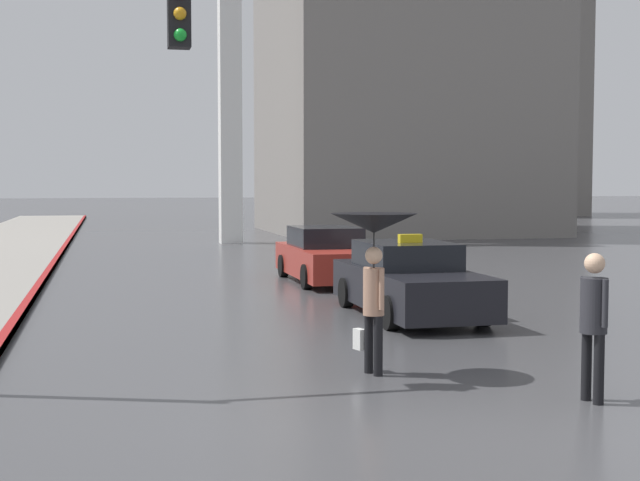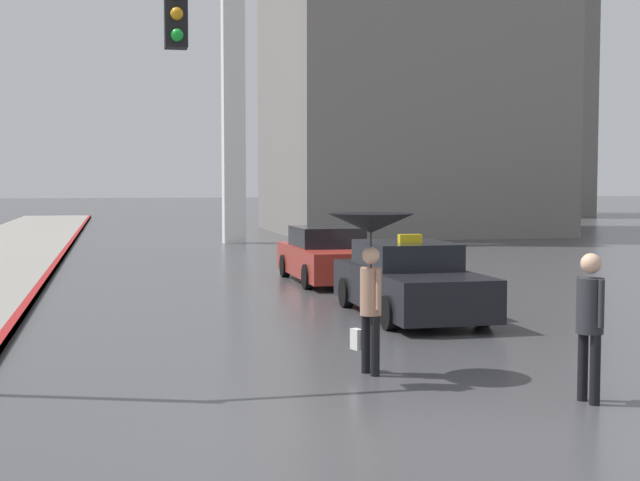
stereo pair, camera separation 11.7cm
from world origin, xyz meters
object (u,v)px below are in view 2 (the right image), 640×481
(pedestrian_with_umbrella, at_px, (371,241))
(pedestrian_man, at_px, (590,314))
(traffic_light, at_px, (25,86))
(sedan_red, at_px, (328,256))
(taxi, at_px, (409,282))

(pedestrian_with_umbrella, xyz_separation_m, pedestrian_man, (2.02, -2.03, -0.75))
(traffic_light, bearing_deg, sedan_red, 59.27)
(pedestrian_with_umbrella, bearing_deg, pedestrian_man, -152.55)
(pedestrian_with_umbrella, relative_size, pedestrian_man, 1.23)
(pedestrian_with_umbrella, distance_m, traffic_light, 4.71)
(pedestrian_with_umbrella, distance_m, pedestrian_man, 2.96)
(sedan_red, xyz_separation_m, pedestrian_man, (-0.05, -12.96, 0.37))
(taxi, bearing_deg, sedan_red, -88.91)
(sedan_red, bearing_deg, traffic_light, 59.27)
(sedan_red, relative_size, pedestrian_man, 2.70)
(pedestrian_with_umbrella, height_order, pedestrian_man, pedestrian_with_umbrella)
(taxi, height_order, pedestrian_man, pedestrian_man)
(taxi, xyz_separation_m, sedan_red, (-0.12, 6.09, -0.00))
(taxi, distance_m, traffic_light, 8.51)
(taxi, distance_m, pedestrian_man, 6.89)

